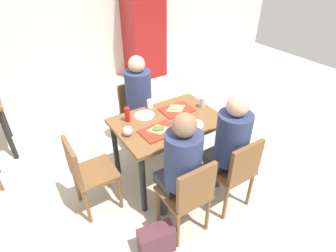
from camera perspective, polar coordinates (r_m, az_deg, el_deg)
ground_plane at (r=3.40m, az=-0.00°, el=-9.89°), size 10.00×10.00×0.02m
back_wall at (r=5.51m, az=-19.86°, el=22.17°), size 10.00×0.10×2.80m
main_table at (r=2.98m, az=-0.00°, el=-0.49°), size 1.13×0.78×0.77m
chair_near_left at (r=2.47m, az=4.37°, el=-13.98°), size 0.40×0.40×0.87m
chair_near_right at (r=2.76m, az=13.98°, el=-8.88°), size 0.40×0.40×0.87m
chair_far_side at (r=3.63m, az=-6.66°, el=3.34°), size 0.40×0.40×0.87m
chair_left_end at (r=2.78m, az=-16.88°, el=-9.00°), size 0.40×0.40×0.87m
person_in_red at (r=2.37m, az=2.59°, el=-7.88°), size 0.32×0.42×1.28m
person_in_brown_jacket at (r=2.67m, az=12.60°, el=-3.33°), size 0.32×0.42×1.28m
person_far_side at (r=3.40m, az=-5.84°, el=5.93°), size 0.32×0.42×1.28m
tray_red_near at (r=2.73m, az=-1.94°, el=-1.11°), size 0.37×0.28×0.02m
tray_red_far at (r=3.09m, az=1.91°, el=3.43°), size 0.36×0.27×0.02m
paper_plate_center at (r=3.00m, az=-4.97°, el=2.23°), size 0.22×0.22×0.01m
paper_plate_near_edge at (r=2.85m, az=5.23°, el=0.36°), size 0.22×0.22×0.01m
pizza_slice_a at (r=2.74m, az=-1.96°, el=-0.55°), size 0.22×0.19×0.02m
pizza_slice_b at (r=3.10m, az=1.65°, el=3.88°), size 0.19×0.15×0.02m
plastic_cup_a at (r=3.12m, az=-3.76°, el=4.63°), size 0.07×0.07×0.10m
plastic_cup_b at (r=2.68m, az=4.38°, el=-0.88°), size 0.07×0.07×0.10m
soda_can at (r=3.15m, az=7.21°, el=4.89°), size 0.07×0.07×0.12m
condiment_bottle at (r=2.89m, az=-8.49°, el=2.39°), size 0.06×0.06×0.16m
foil_bundle at (r=2.69m, az=-8.43°, el=-1.03°), size 0.10×0.10×0.10m
handbag at (r=2.63m, az=-2.42°, el=-22.76°), size 0.34×0.21×0.28m
drink_fridge at (r=5.73m, az=-5.09°, el=19.62°), size 0.70×0.60×1.90m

